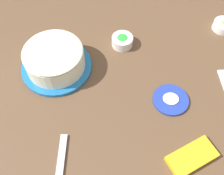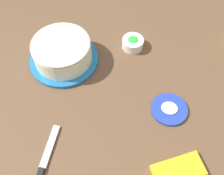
{
  "view_description": "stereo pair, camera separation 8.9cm",
  "coord_description": "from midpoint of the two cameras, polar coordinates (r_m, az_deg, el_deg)",
  "views": [
    {
      "loc": [
        -0.12,
        -0.42,
        0.78
      ],
      "look_at": [
        -0.11,
        0.06,
        0.04
      ],
      "focal_mm": 41.37,
      "sensor_mm": 36.0,
      "label": 1
    },
    {
      "loc": [
        -0.04,
        -0.41,
        0.78
      ],
      "look_at": [
        -0.11,
        0.06,
        0.04
      ],
      "focal_mm": 41.37,
      "sensor_mm": 36.0,
      "label": 2
    }
  ],
  "objects": [
    {
      "name": "frosting_tub_lid",
      "position": [
        0.91,
        15.3,
        -4.83
      ],
      "size": [
        0.13,
        0.13,
        0.02
      ],
      "color": "#233DAD",
      "rests_on": "ground_plane"
    },
    {
      "name": "spreading_knife",
      "position": [
        0.82,
        -12.08,
        -17.26
      ],
      "size": [
        0.03,
        0.24,
        0.01
      ],
      "color": "silver",
      "rests_on": "ground_plane"
    },
    {
      "name": "ground_plane",
      "position": [
        0.89,
        9.34,
        -5.77
      ],
      "size": [
        1.54,
        1.54,
        0.0
      ],
      "primitive_type": "plane",
      "color": "brown"
    },
    {
      "name": "sprinkle_bowl_green",
      "position": [
        1.04,
        7.11,
        9.63
      ],
      "size": [
        0.08,
        0.08,
        0.04
      ],
      "color": "white",
      "rests_on": "ground_plane"
    },
    {
      "name": "candy_box_lower",
      "position": [
        0.83,
        17.53,
        -17.35
      ],
      "size": [
        0.17,
        0.13,
        0.02
      ],
      "primitive_type": "cube",
      "rotation": [
        0.0,
        0.0,
        0.46
      ],
      "color": "yellow",
      "rests_on": "ground_plane"
    },
    {
      "name": "frosted_cake",
      "position": [
        0.97,
        -8.36,
        7.64
      ],
      "size": [
        0.26,
        0.26,
        0.11
      ],
      "color": "#1E6BB2",
      "rests_on": "ground_plane"
    }
  ]
}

